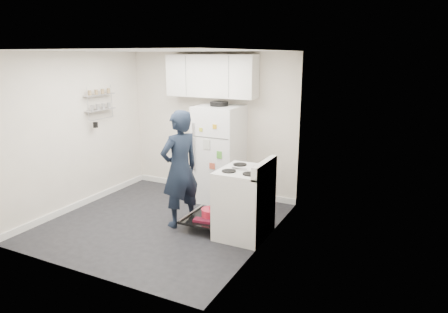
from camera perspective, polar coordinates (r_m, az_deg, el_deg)
The scene contains 7 objects.
room at distance 5.82m, azimuth -9.35°, elevation 1.87°, with size 3.21×3.21×2.51m.
electric_range at distance 5.52m, azimuth 2.79°, elevation -6.66°, with size 0.66×0.76×1.10m.
open_oven_door at distance 5.85m, azimuth -2.31°, elevation -8.44°, with size 0.55×0.70×0.22m.
refrigerator at distance 6.74m, azimuth -0.68°, elevation 0.40°, with size 0.72×0.74×1.70m.
upper_cabinets at distance 6.82m, azimuth -1.81°, elevation 11.43°, with size 1.60×0.33×0.70m, color silver.
wall_shelf_rack at distance 7.04m, azimuth -17.33°, elevation 7.42°, with size 0.14×0.60×0.61m.
person at distance 5.76m, azimuth -6.32°, elevation -1.79°, with size 0.62×0.41×1.71m, color black.
Camera 1 is at (3.30, -4.59, 2.44)m, focal length 32.00 mm.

